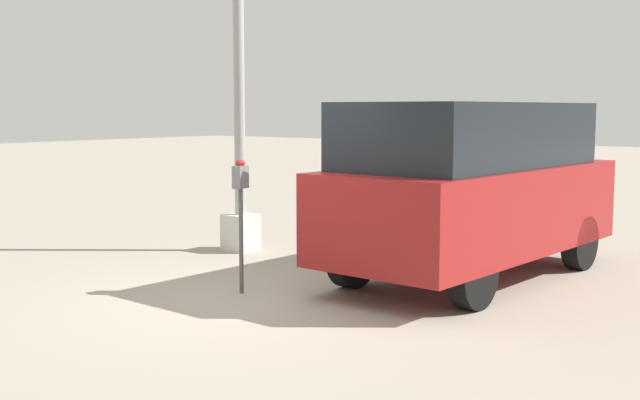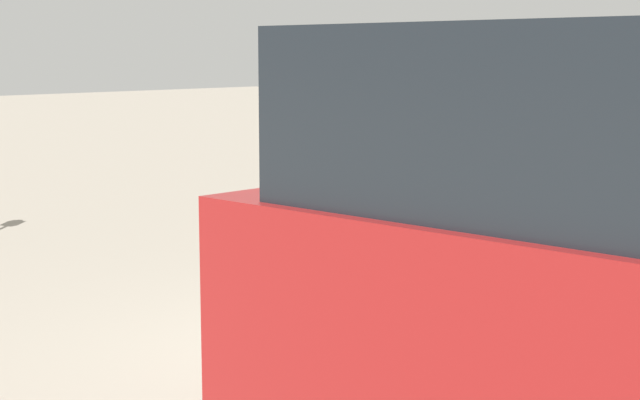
# 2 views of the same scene
# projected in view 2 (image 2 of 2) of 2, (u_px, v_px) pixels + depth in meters

# --- Properties ---
(ground_plane) EXTENTS (80.00, 80.00, 0.00)m
(ground_plane) POSITION_uv_depth(u_px,v_px,m) (417.00, 368.00, 6.57)
(ground_plane) COLOR gray
(parking_meter_near) EXTENTS (0.22, 0.15, 1.57)m
(parking_meter_near) POSITION_uv_depth(u_px,v_px,m) (471.00, 193.00, 6.63)
(parking_meter_near) COLOR #4C4C4C
(parking_meter_near) RESTS_ON ground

